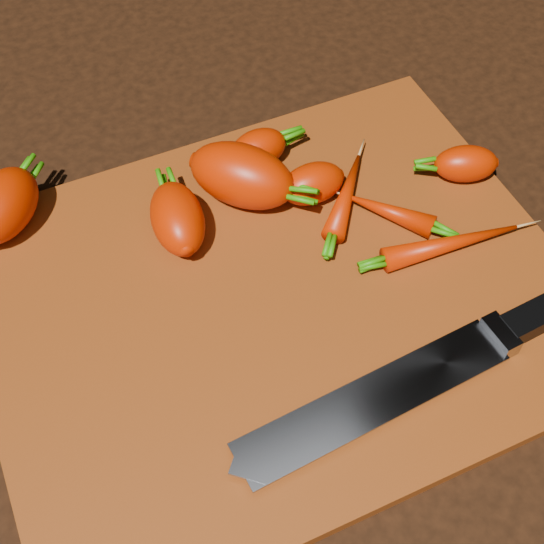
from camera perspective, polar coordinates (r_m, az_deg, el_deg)
name	(u,v)px	position (r m, az deg, el deg)	size (l,w,h in m)	color
ground	(277,304)	(0.66, 0.36, -2.42)	(2.00, 2.00, 0.01)	black
cutting_board	(277,297)	(0.66, 0.36, -1.88)	(0.50, 0.40, 0.01)	brown
carrot_0	(2,206)	(0.72, -19.64, 4.73)	(0.08, 0.05, 0.05)	#C52200
carrot_1	(242,175)	(0.70, -2.28, 7.27)	(0.10, 0.06, 0.06)	#C52200
carrot_2	(177,219)	(0.68, -7.13, 4.01)	(0.08, 0.05, 0.05)	#C52200
carrot_3	(312,183)	(0.71, 3.07, 6.67)	(0.06, 0.04, 0.04)	#C52200
carrot_4	(258,149)	(0.74, -1.05, 9.27)	(0.06, 0.04, 0.04)	#C52200
carrot_5	(466,164)	(0.75, 14.39, 7.91)	(0.06, 0.04, 0.04)	#C52200
carrot_6	(346,195)	(0.71, 5.61, 5.83)	(0.10, 0.02, 0.02)	#C52200
carrot_7	(451,243)	(0.69, 13.36, 2.11)	(0.13, 0.02, 0.02)	#C52200
carrot_8	(388,211)	(0.70, 8.76, 4.53)	(0.09, 0.02, 0.02)	#C52200
knife	(398,387)	(0.60, 9.47, -8.57)	(0.38, 0.06, 0.02)	gray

